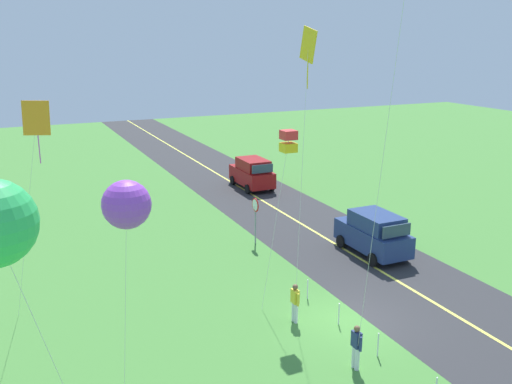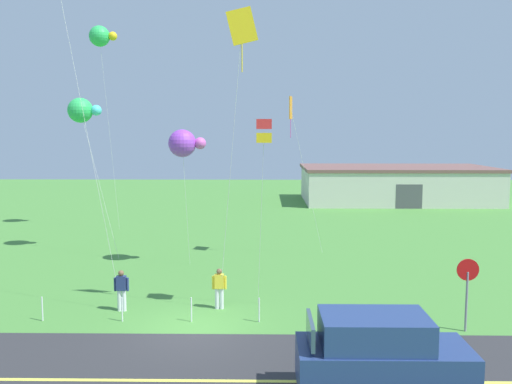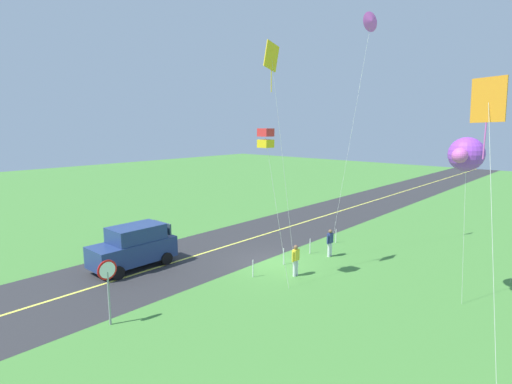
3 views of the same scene
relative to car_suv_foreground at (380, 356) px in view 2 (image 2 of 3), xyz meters
The scene contains 18 objects.
ground_plane 7.47m from the car_suv_foreground, 137.78° to the left, with size 120.00×120.00×0.10m, color #478438.
asphalt_road 5.66m from the car_suv_foreground, behind, with size 120.00×7.00×0.00m, color #2D2D30.
road_centre_stripe 5.66m from the car_suv_foreground, behind, with size 120.00×0.16×0.00m, color #E5E04C.
car_suv_foreground is the anchor object (origin of this frame).
stop_sign 6.32m from the car_suv_foreground, 50.52° to the left, with size 0.76×0.08×2.56m.
person_adult_near 8.55m from the car_suv_foreground, 123.54° to the left, with size 0.58×0.22×1.60m.
person_adult_companion 10.86m from the car_suv_foreground, 141.18° to the left, with size 0.58×0.22×1.60m.
kite_red_low 11.77m from the car_suv_foreground, 121.16° to the left, with size 1.53×0.92×11.27m.
kite_yellow_high 22.76m from the car_suv_foreground, 127.67° to the left, with size 3.16×2.54×8.79m.
kite_green_far 17.22m from the car_suv_foreground, 95.61° to the left, with size 2.05×1.79×8.77m.
kite_pink_drift 30.43m from the car_suv_foreground, 120.37° to the left, with size 1.90×1.40×14.04m.
kite_orange_near 9.24m from the car_suv_foreground, 114.34° to the left, with size 0.56×1.53×7.34m.
kite_cyan_top 16.40m from the car_suv_foreground, 116.88° to the left, with size 1.90×1.40×7.01m.
warehouse_distant 41.37m from the car_suv_foreground, 75.90° to the left, with size 18.36×10.20×3.50m.
fence_post_0 12.45m from the car_suv_foreground, 152.94° to the left, with size 0.05×0.05×0.90m, color silver.
fence_post_1 9.94m from the car_suv_foreground, 145.22° to the left, with size 0.05×0.05×0.90m, color silver.
fence_post_2 8.00m from the car_suv_foreground, 134.82° to the left, with size 0.05×0.05×0.90m, color silver.
fence_post_3 6.51m from the car_suv_foreground, 119.16° to the left, with size 0.05×0.05×0.90m, color silver.
Camera 2 is at (2.47, -18.26, 6.85)m, focal length 37.91 mm.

